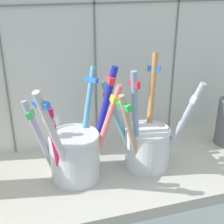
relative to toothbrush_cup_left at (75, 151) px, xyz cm
name	(u,v)px	position (x,y,z in cm)	size (l,w,h in cm)	color
counter_slab	(112,175)	(6.34, -0.07, -6.00)	(64.00, 22.00, 2.00)	#BCB7AD
tile_wall_back	(94,39)	(6.34, 11.93, 15.50)	(64.00, 2.20, 45.00)	silver
toothbrush_cup_left	(75,151)	(0.00, 0.00, 0.00)	(15.48, 11.50, 18.50)	silver
toothbrush_cup_right	(146,142)	(12.60, 0.13, -0.39)	(14.24, 12.08, 19.09)	silver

